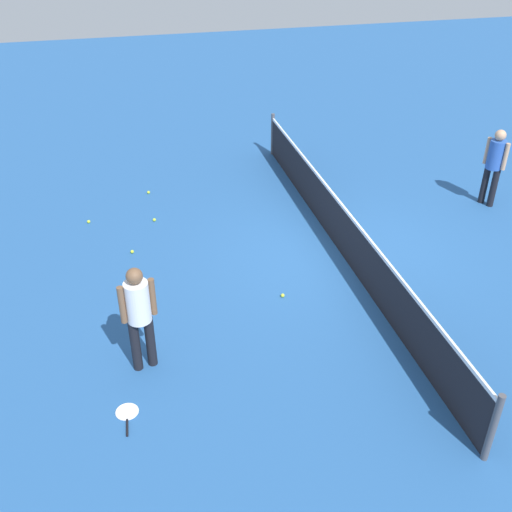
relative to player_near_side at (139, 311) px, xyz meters
name	(u,v)px	position (x,y,z in m)	size (l,w,h in m)	color
ground_plane	(340,252)	(-2.33, 3.90, -1.01)	(40.00, 40.00, 0.00)	#265693
court_net	(342,229)	(-2.33, 3.90, -0.51)	(10.09, 0.09, 1.07)	#4C4C51
player_near_side	(139,311)	(0.00, 0.00, 0.00)	(0.41, 0.53, 1.70)	black
player_far_side	(495,161)	(-3.46, 7.71, 0.00)	(0.51, 0.45, 1.70)	black
tennis_racket_near_player	(127,413)	(0.89, -0.32, -1.00)	(0.59, 0.33, 0.03)	white
tennis_ball_near_player	(151,297)	(-1.64, 0.23, -0.98)	(0.07, 0.07, 0.07)	#C6E033
tennis_ball_by_net	(89,222)	(-4.64, -0.78, -0.98)	(0.07, 0.07, 0.07)	#C6E033
tennis_ball_midcourt	(283,295)	(-1.17, 2.42, -0.98)	(0.07, 0.07, 0.07)	#C6E033
tennis_ball_baseline	(132,252)	(-3.22, 0.02, -0.98)	(0.07, 0.07, 0.07)	#C6E033
tennis_ball_stray_left	(149,192)	(-5.73, 0.56, -0.98)	(0.07, 0.07, 0.07)	#C6E033
tennis_ball_stray_right	(154,220)	(-4.39, 0.56, -0.98)	(0.07, 0.07, 0.07)	#C6E033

